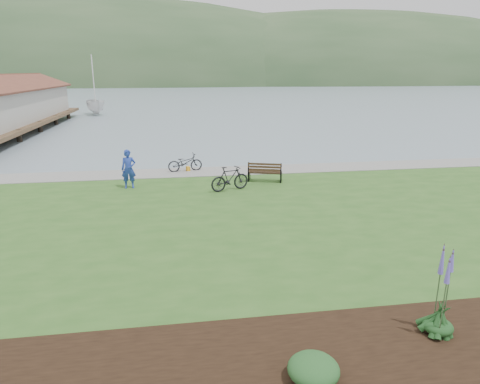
# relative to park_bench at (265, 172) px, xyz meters

# --- Properties ---
(ground) EXTENTS (600.00, 600.00, 0.00)m
(ground) POSITION_rel_park_bench_xyz_m (-0.60, -4.32, -0.91)
(ground) COLOR gray
(ground) RESTS_ON ground
(lawn) EXTENTS (34.00, 20.00, 0.40)m
(lawn) POSITION_rel_park_bench_xyz_m (-0.60, -6.32, -0.71)
(lawn) COLOR #2E591F
(lawn) RESTS_ON ground
(shoreline_path) EXTENTS (34.00, 2.20, 0.03)m
(shoreline_path) POSITION_rel_park_bench_xyz_m (-0.60, 2.58, -0.49)
(shoreline_path) COLOR gray
(shoreline_path) RESTS_ON lawn
(far_hillside) EXTENTS (580.00, 80.00, 38.00)m
(far_hillside) POSITION_rel_park_bench_xyz_m (19.40, 165.68, -0.91)
(far_hillside) COLOR #314E2B
(far_hillside) RESTS_ON ground
(park_bench) EXTENTS (1.77, 1.14, 1.02)m
(park_bench) POSITION_rel_park_bench_xyz_m (0.00, 0.00, 0.00)
(park_bench) COLOR black
(park_bench) RESTS_ON lawn
(person) EXTENTS (0.80, 0.57, 2.13)m
(person) POSITION_rel_park_bench_xyz_m (-6.53, -0.14, 0.56)
(person) COLOR #22399F
(person) RESTS_ON lawn
(bicycle_a) EXTENTS (1.00, 1.97, 0.99)m
(bicycle_a) POSITION_rel_park_bench_xyz_m (-3.84, 2.88, -0.02)
(bicycle_a) COLOR black
(bicycle_a) RESTS_ON lawn
(bicycle_b) EXTENTS (1.16, 1.97, 1.14)m
(bicycle_b) POSITION_rel_park_bench_xyz_m (-1.93, -1.33, 0.06)
(bicycle_b) COLOR black
(bicycle_b) RESTS_ON lawn
(sailboat) EXTENTS (11.93, 12.04, 24.58)m
(sailboat) POSITION_rel_park_bench_xyz_m (-14.48, 40.06, -0.91)
(sailboat) COLOR silver
(sailboat) RESTS_ON ground
(pannier) EXTENTS (0.22, 0.28, 0.27)m
(pannier) POSITION_rel_park_bench_xyz_m (-3.68, 2.88, -0.37)
(pannier) COLOR gold
(pannier) RESTS_ON lawn
(echium_4) EXTENTS (0.62, 0.62, 2.36)m
(echium_4) POSITION_rel_park_bench_xyz_m (0.89, -13.09, 0.44)
(echium_4) COLOR #163C18
(echium_4) RESTS_ON garden_bed
(shrub_0) EXTENTS (0.93, 0.93, 0.46)m
(shrub_0) POSITION_rel_park_bench_xyz_m (-2.14, -14.07, -0.24)
(shrub_0) COLOR #1E4C21
(shrub_0) RESTS_ON garden_bed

